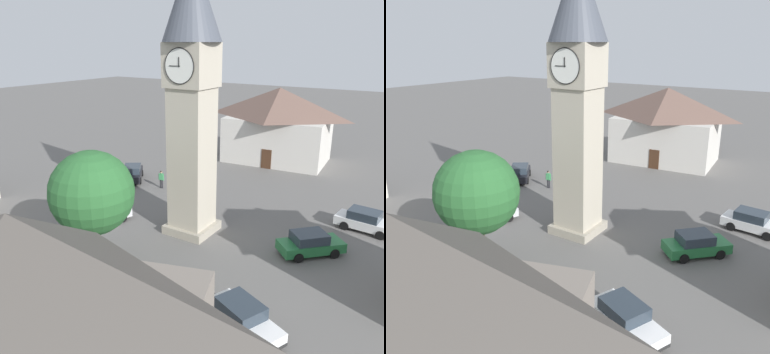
% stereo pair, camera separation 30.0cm
% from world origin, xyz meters
% --- Properties ---
extents(ground_plane, '(200.00, 200.00, 0.00)m').
position_xyz_m(ground_plane, '(0.00, 0.00, 0.00)').
color(ground_plane, '#605E5B').
extents(clock_tower, '(3.79, 3.79, 18.47)m').
position_xyz_m(clock_tower, '(0.00, 0.00, 10.76)').
color(clock_tower, '#A59C89').
rests_on(clock_tower, ground).
extents(car_blue_kerb, '(4.46, 3.21, 1.53)m').
position_xyz_m(car_blue_kerb, '(-7.71, 7.65, 0.76)').
color(car_blue_kerb, white).
rests_on(car_blue_kerb, ground).
extents(car_silver_kerb, '(4.28, 2.12, 1.53)m').
position_xyz_m(car_silver_kerb, '(-10.48, -6.80, 0.76)').
color(car_silver_kerb, white).
rests_on(car_silver_kerb, ground).
extents(car_red_corner, '(4.10, 4.12, 1.53)m').
position_xyz_m(car_red_corner, '(-8.18, -1.26, 0.76)').
color(car_red_corner, '#236B38').
rests_on(car_red_corner, ground).
extents(car_white_side, '(2.91, 4.45, 1.53)m').
position_xyz_m(car_white_side, '(6.35, 2.57, 0.76)').
color(car_white_side, silver).
rests_on(car_white_side, ground).
extents(car_black_far, '(3.76, 4.34, 1.53)m').
position_xyz_m(car_black_far, '(10.97, -6.22, 0.76)').
color(car_black_far, black).
rests_on(car_black_far, ground).
extents(pedestrian, '(0.56, 0.27, 1.69)m').
position_xyz_m(pedestrian, '(7.24, -5.95, 1.01)').
color(pedestrian, black).
rests_on(pedestrian, ground).
extents(tree, '(4.76, 4.76, 7.43)m').
position_xyz_m(tree, '(1.66, 7.64, 5.03)').
color(tree, brown).
rests_on(tree, ground).
extents(building_corner_back, '(12.04, 8.56, 8.26)m').
position_xyz_m(building_corner_back, '(1.77, -20.58, 4.23)').
color(building_corner_back, beige).
rests_on(building_corner_back, ground).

